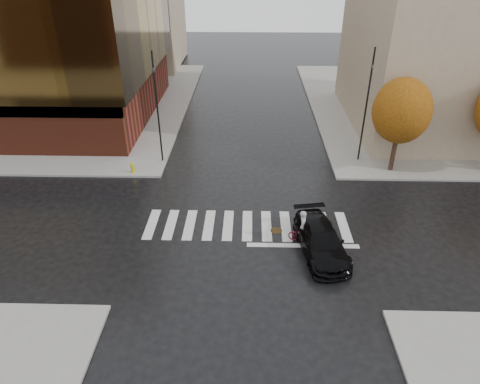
{
  "coord_description": "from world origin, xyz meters",
  "views": [
    {
      "loc": [
        0.09,
        -19.59,
        14.1
      ],
      "look_at": [
        -0.43,
        0.87,
        2.0
      ],
      "focal_mm": 32.0,
      "sensor_mm": 36.0,
      "label": 1
    }
  ],
  "objects_px": {
    "sedan": "(321,240)",
    "traffic_light_ne": "(367,98)",
    "cyclist": "(304,232)",
    "traffic_light_nw": "(157,100)",
    "fire_hydrant": "(133,167)"
  },
  "relations": [
    {
      "from": "cyclist",
      "to": "traffic_light_ne",
      "type": "xyz_separation_m",
      "value": [
        5.05,
        10.0,
        4.13
      ]
    },
    {
      "from": "cyclist",
      "to": "traffic_light_nw",
      "type": "xyz_separation_m",
      "value": [
        -9.33,
        9.45,
        4.01
      ]
    },
    {
      "from": "sedan",
      "to": "traffic_light_nw",
      "type": "bearing_deg",
      "value": 125.29
    },
    {
      "from": "cyclist",
      "to": "traffic_light_nw",
      "type": "distance_m",
      "value": 13.87
    },
    {
      "from": "traffic_light_ne",
      "to": "cyclist",
      "type": "bearing_deg",
      "value": 67.71
    },
    {
      "from": "traffic_light_nw",
      "to": "fire_hydrant",
      "type": "distance_m",
      "value": 4.86
    },
    {
      "from": "sedan",
      "to": "cyclist",
      "type": "relative_size",
      "value": 2.56
    },
    {
      "from": "sedan",
      "to": "traffic_light_nw",
      "type": "distance_m",
      "value": 14.94
    },
    {
      "from": "cyclist",
      "to": "traffic_light_ne",
      "type": "relative_size",
      "value": 0.25
    },
    {
      "from": "sedan",
      "to": "cyclist",
      "type": "distance_m",
      "value": 1.13
    },
    {
      "from": "sedan",
      "to": "traffic_light_nw",
      "type": "xyz_separation_m",
      "value": [
        -10.12,
        10.25,
        3.94
      ]
    },
    {
      "from": "cyclist",
      "to": "fire_hydrant",
      "type": "relative_size",
      "value": 2.59
    },
    {
      "from": "traffic_light_nw",
      "to": "traffic_light_ne",
      "type": "xyz_separation_m",
      "value": [
        14.38,
        0.55,
        0.12
      ]
    },
    {
      "from": "sedan",
      "to": "traffic_light_ne",
      "type": "bearing_deg",
      "value": 59.13
    },
    {
      "from": "sedan",
      "to": "traffic_light_ne",
      "type": "xyz_separation_m",
      "value": [
        4.26,
        10.8,
        4.06
      ]
    }
  ]
}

